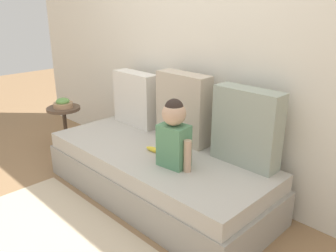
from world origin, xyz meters
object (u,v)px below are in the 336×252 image
throw_pillow_right (246,127)px  throw_pillow_center (183,108)px  fruit_bowl (63,103)px  side_table (64,118)px  couch (156,174)px  banana (155,150)px  throw_pillow_left (136,99)px  toddler (174,133)px

throw_pillow_right → throw_pillow_center: bearing=180.0°
throw_pillow_center → throw_pillow_right: 0.62m
throw_pillow_center → fruit_bowl: size_ratio=2.94×
side_table → couch: bearing=2.4°
side_table → fruit_bowl: 0.16m
throw_pillow_center → side_table: size_ratio=1.18×
couch → fruit_bowl: size_ratio=10.00×
banana → fruit_bowl: size_ratio=0.85×
throw_pillow_left → throw_pillow_center: bearing=0.0°
throw_pillow_right → fruit_bowl: 2.01m
throw_pillow_left → banana: (0.63, -0.34, -0.23)m
throw_pillow_right → side_table: 2.03m
toddler → side_table: size_ratio=1.02×
couch → throw_pillow_center: size_ratio=3.40×
throw_pillow_center → banana: (0.01, -0.34, -0.27)m
throw_pillow_left → throw_pillow_right: throw_pillow_right is taller
couch → toddler: 0.54m
couch → toddler: toddler is taller
throw_pillow_left → couch: bearing=-27.1°
toddler → banana: 0.36m
fruit_bowl → side_table: bearing=5.4°
throw_pillow_center → fruit_bowl: 1.42m
toddler → side_table: (-1.63, 0.02, -0.28)m
throw_pillow_center → fruit_bowl: (-1.36, -0.37, -0.16)m
side_table → throw_pillow_left: bearing=26.9°
couch → banana: 0.23m
couch → throw_pillow_center: throw_pillow_center is taller
side_table → fruit_bowl: size_ratio=2.49×
toddler → banana: bearing=167.9°
toddler → fruit_bowl: bearing=179.3°
side_table → banana: bearing=1.6°
throw_pillow_left → toddler: (0.89, -0.39, -0.00)m
throw_pillow_left → throw_pillow_right: (1.24, 0.00, 0.03)m
banana → throw_pillow_left: bearing=151.7°
toddler → couch: bearing=164.2°
throw_pillow_right → toddler: (-0.34, -0.39, -0.03)m
throw_pillow_right → banana: (-0.61, -0.34, -0.26)m
couch → throw_pillow_right: throw_pillow_right is taller
throw_pillow_left → throw_pillow_right: 1.24m
couch → side_table: 1.37m
banana → fruit_bowl: fruit_bowl is taller
couch → throw_pillow_right: 0.85m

